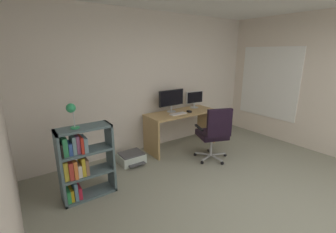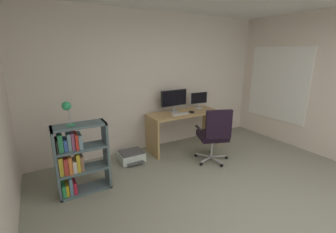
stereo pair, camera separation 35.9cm
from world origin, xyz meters
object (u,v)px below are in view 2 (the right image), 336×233
desk (184,122)px  computer_mouse (192,112)px  printer (131,156)px  office_chair (214,133)px  keyboard (180,114)px  monitor_main (174,99)px  bookshelf (77,159)px  desk_lamp (67,108)px  monitor_secondary (199,99)px

desk → computer_mouse: bearing=-46.3°
printer → office_chair: bearing=-32.5°
desk → keyboard: (-0.17, -0.11, 0.21)m
monitor_main → printer: (-1.02, -0.18, -0.94)m
desk → bookshelf: size_ratio=1.48×
desk → bookshelf: bearing=-164.6°
desk → printer: (-1.18, -0.05, -0.47)m
monitor_main → keyboard: bearing=-92.1°
computer_mouse → desk_lamp: size_ratio=0.31×
bookshelf → monitor_main: bearing=19.9°
printer → monitor_secondary: bearing=6.4°
monitor_secondary → keyboard: monitor_secondary is taller
keyboard → office_chair: size_ratio=0.33×
monitor_secondary → desk: bearing=-164.3°
keyboard → bookshelf: (-2.00, -0.49, -0.26)m
desk_lamp → desk: bearing=15.1°
keyboard → office_chair: bearing=-70.9°
bookshelf → computer_mouse: bearing=12.0°
printer → keyboard: bearing=-3.3°
office_chair → bookshelf: bearing=173.5°
monitor_main → keyboard: (-0.01, -0.24, -0.26)m
monitor_main → computer_mouse: (0.27, -0.24, -0.25)m
printer → monitor_main: bearing=10.1°
monitor_secondary → desk_lamp: desk_lamp is taller
printer → computer_mouse: bearing=-2.7°
bookshelf → monitor_secondary: bearing=15.5°
office_chair → bookshelf: 2.26m
monitor_main → keyboard: monitor_main is taller
office_chair → printer: size_ratio=2.28×
desk → computer_mouse: size_ratio=14.81×
monitor_secondary → bookshelf: 2.76m
keyboard → desk_lamp: 2.15m
monitor_main → keyboard: size_ratio=1.72×
computer_mouse → desk_lamp: 2.41m
bookshelf → printer: 1.20m
monitor_secondary → printer: (-1.63, -0.18, -0.88)m
computer_mouse → bookshelf: (-2.27, -0.48, -0.27)m
keyboard → desk_lamp: size_ratio=1.05×
desk → monitor_main: (-0.16, 0.13, 0.47)m
keyboard → monitor_secondary: bearing=21.9°
bookshelf → printer: (0.99, 0.54, -0.42)m
desk → monitor_secondary: (0.46, 0.13, 0.41)m
computer_mouse → printer: (-1.28, 0.06, -0.68)m
desk → printer: size_ratio=3.31×
computer_mouse → desk_lamp: bearing=-163.3°
keyboard → desk: bearing=34.6°
monitor_secondary → bookshelf: (-2.62, -0.73, -0.46)m
monitor_secondary → keyboard: 0.70m
monitor_secondary → computer_mouse: (-0.35, -0.24, -0.19)m
bookshelf → desk_lamp: size_ratio=3.08×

